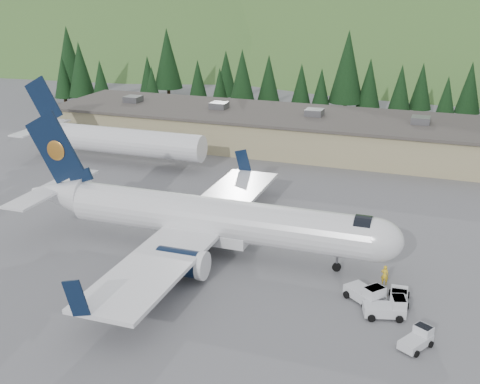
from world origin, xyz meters
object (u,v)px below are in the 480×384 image
at_px(baggage_tug_b, 367,294).
at_px(baggage_tug_c, 418,339).
at_px(airliner, 207,219).
at_px(baggage_tug_a, 388,308).
at_px(terminal_building, 281,130).
at_px(second_airliner, 109,139).
at_px(ramp_worker, 385,275).
at_px(baggage_tug_d, 399,296).

relative_size(baggage_tug_b, baggage_tug_c, 1.23).
xyz_separation_m(airliner, baggage_tug_a, (17.30, -6.02, -2.54)).
bearing_deg(terminal_building, second_airliner, -141.22).
bearing_deg(ramp_worker, baggage_tug_b, 76.36).
xyz_separation_m(baggage_tug_b, baggage_tug_d, (2.37, 0.78, -0.14)).
distance_m(baggage_tug_a, terminal_building, 48.91).
bearing_deg(baggage_tug_c, terminal_building, 55.83).
height_order(second_airliner, ramp_worker, second_airliner).
relative_size(baggage_tug_a, terminal_building, 0.05).
relative_size(baggage_tug_c, terminal_building, 0.04).
bearing_deg(airliner, second_airliner, 136.91).
bearing_deg(baggage_tug_b, ramp_worker, 114.57).
height_order(baggage_tug_b, terminal_building, terminal_building).
bearing_deg(baggage_tug_d, baggage_tug_a, -17.47).
height_order(airliner, baggage_tug_d, airliner).
bearing_deg(baggage_tug_b, second_airliner, -175.02).
bearing_deg(airliner, terminal_building, 95.52).
bearing_deg(baggage_tug_b, terminal_building, 153.53).
height_order(terminal_building, baggage_tug_d, terminal_building).
bearing_deg(ramp_worker, terminal_building, -61.68).
bearing_deg(ramp_worker, second_airliner, -28.95).
distance_m(baggage_tug_b, baggage_tug_c, 6.39).
distance_m(baggage_tug_c, baggage_tug_d, 5.87).
bearing_deg(baggage_tug_a, airliner, 144.84).
height_order(airliner, terminal_building, airliner).
relative_size(second_airliner, terminal_building, 0.39).
xyz_separation_m(second_airliner, baggage_tug_d, (41.71, -25.75, -2.69)).
distance_m(second_airliner, baggage_tug_c, 53.72).
distance_m(baggage_tug_b, terminal_building, 46.79).
xyz_separation_m(airliner, baggage_tug_d, (17.86, -3.75, -2.63)).
bearing_deg(second_airliner, airliner, -42.71).
bearing_deg(second_airliner, baggage_tug_b, -34.00).
distance_m(second_airliner, ramp_worker, 46.41).
height_order(airliner, ramp_worker, airliner).
height_order(second_airliner, baggage_tug_b, second_airliner).
bearing_deg(baggage_tug_c, second_airliner, 83.57).
relative_size(baggage_tug_c, ramp_worker, 1.65).
relative_size(second_airliner, ramp_worker, 15.78).
bearing_deg(baggage_tug_d, terminal_building, -155.95).
height_order(second_airliner, baggage_tug_d, second_airliner).
relative_size(baggage_tug_a, baggage_tug_c, 1.18).
xyz_separation_m(baggage_tug_c, terminal_building, (-23.64, 47.33, 2.01)).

